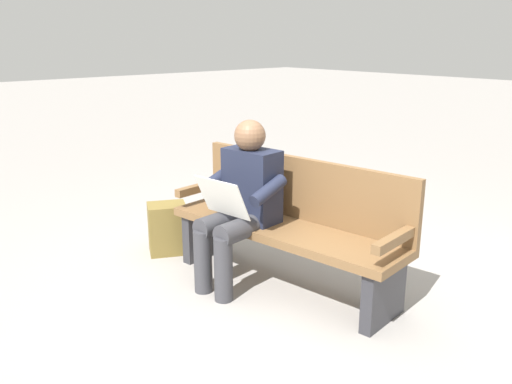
# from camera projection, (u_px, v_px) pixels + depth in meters

# --- Properties ---
(ground_plane) EXTENTS (40.00, 40.00, 0.00)m
(ground_plane) POSITION_uv_depth(u_px,v_px,m) (283.00, 284.00, 3.89)
(ground_plane) COLOR gray
(bench_near) EXTENTS (1.84, 0.68, 0.90)m
(bench_near) POSITION_uv_depth(u_px,v_px,m) (290.00, 222.00, 3.82)
(bench_near) COLOR brown
(bench_near) RESTS_ON ground
(person_seated) EXTENTS (0.60, 0.60, 1.18)m
(person_seated) POSITION_uv_depth(u_px,v_px,m) (241.00, 200.00, 3.76)
(person_seated) COLOR #1E2338
(person_seated) RESTS_ON ground
(backpack) EXTENTS (0.37, 0.38, 0.41)m
(backpack) POSITION_uv_depth(u_px,v_px,m) (167.00, 228.00, 4.44)
(backpack) COLOR brown
(backpack) RESTS_ON ground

